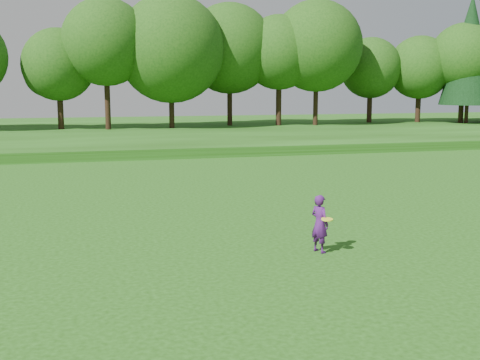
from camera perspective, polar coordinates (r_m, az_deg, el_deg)
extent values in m
plane|color=#1B460D|center=(16.21, -4.45, -6.10)|extent=(140.00, 140.00, 0.00)
cube|color=#1B460D|center=(49.62, -11.91, 4.19)|extent=(130.00, 30.00, 0.60)
cube|color=gray|center=(35.75, -10.52, 2.03)|extent=(130.00, 1.60, 0.04)
imported|color=#4C1666|center=(15.38, 7.56, -4.12)|extent=(0.54, 0.64, 1.48)
cylinder|color=#FAFF28|center=(15.12, 8.26, -3.71)|extent=(0.29, 0.30, 0.05)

